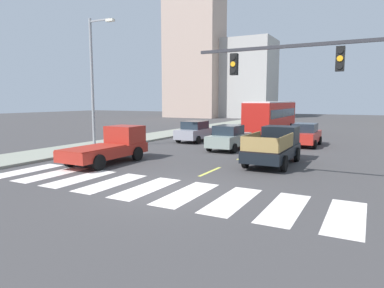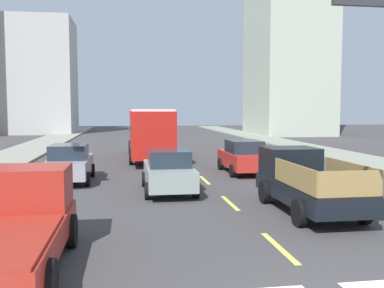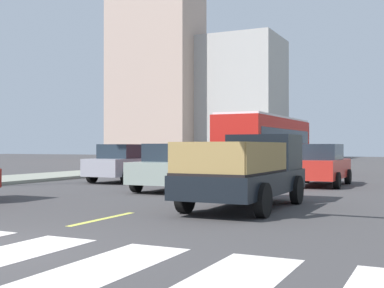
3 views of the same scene
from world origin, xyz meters
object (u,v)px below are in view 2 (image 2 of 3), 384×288
object	(u,v)px
sedan_near_left	(168,171)
pickup_dark	(17,223)
sedan_far	(70,163)
sedan_mid	(243,157)
city_bus	(149,130)
pickup_stakebed	(304,182)

from	to	relation	value
sedan_near_left	pickup_dark	bearing A→B (deg)	-115.99
sedan_far	sedan_mid	bearing A→B (deg)	6.87
city_bus	sedan_far	bearing A→B (deg)	-116.70
sedan_near_left	sedan_far	bearing A→B (deg)	144.99
sedan_near_left	pickup_stakebed	bearing A→B (deg)	-39.98
city_bus	sedan_near_left	world-z (taller)	city_bus
sedan_mid	sedan_near_left	distance (m)	6.30
pickup_stakebed	sedan_far	world-z (taller)	pickup_stakebed
sedan_near_left	sedan_mid	bearing A→B (deg)	47.80
city_bus	sedan_mid	xyz separation A→B (m)	(4.51, -7.19, -1.09)
pickup_dark	sedan_far	xyz separation A→B (m)	(-0.28, 10.77, -0.06)
pickup_stakebed	sedan_near_left	size ratio (longest dim) A/B	1.18
sedan_far	pickup_dark	bearing A→B (deg)	-90.97
sedan_mid	sedan_near_left	bearing A→B (deg)	-131.95
pickup_stakebed	sedan_near_left	distance (m)	5.54
pickup_stakebed	sedan_near_left	xyz separation A→B (m)	(-4.15, 3.67, -0.08)
pickup_stakebed	sedan_mid	distance (m)	8.23
sedan_near_left	sedan_far	size ratio (longest dim) A/B	1.00
pickup_stakebed	city_bus	xyz separation A→B (m)	(-4.30, 15.42, 1.02)
pickup_dark	sedan_far	world-z (taller)	pickup_dark
city_bus	sedan_far	xyz separation A→B (m)	(-4.10, -8.60, -1.09)
pickup_stakebed	sedan_far	xyz separation A→B (m)	(-8.40, 6.82, -0.08)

